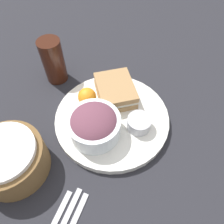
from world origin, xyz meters
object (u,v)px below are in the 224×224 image
object	(u,v)px
plate	(112,118)
bread_basket	(10,159)
dressing_cup	(139,123)
sandwich	(115,91)
salad_bowl	(94,124)
drink_glass	(53,61)

from	to	relation	value
plate	bread_basket	bearing A→B (deg)	122.65
plate	dressing_cup	size ratio (longest dim) A/B	5.00
sandwich	bread_basket	bearing A→B (deg)	133.13
sandwich	salad_bowl	size ratio (longest dim) A/B	1.09
salad_bowl	drink_glass	world-z (taller)	drink_glass
dressing_cup	bread_basket	size ratio (longest dim) A/B	0.37
salad_bowl	dressing_cup	size ratio (longest dim) A/B	2.15
plate	salad_bowl	bearing A→B (deg)	140.57
dressing_cup	drink_glass	size ratio (longest dim) A/B	0.44
sandwich	bread_basket	world-z (taller)	bread_basket
bread_basket	sandwich	bearing A→B (deg)	-46.87
salad_bowl	drink_glass	distance (m)	0.25
bread_basket	dressing_cup	bearing A→B (deg)	-68.72
salad_bowl	drink_glass	xyz separation A→B (m)	(0.20, 0.14, 0.01)
salad_bowl	dressing_cup	distance (m)	0.11
sandwich	salad_bowl	world-z (taller)	salad_bowl
dressing_cup	sandwich	bearing A→B (deg)	32.22
plate	bread_basket	world-z (taller)	bread_basket
sandwich	drink_glass	xyz separation A→B (m)	(0.08, 0.18, 0.03)
salad_bowl	bread_basket	bearing A→B (deg)	117.05
plate	sandwich	world-z (taller)	sandwich
dressing_cup	drink_glass	world-z (taller)	drink_glass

